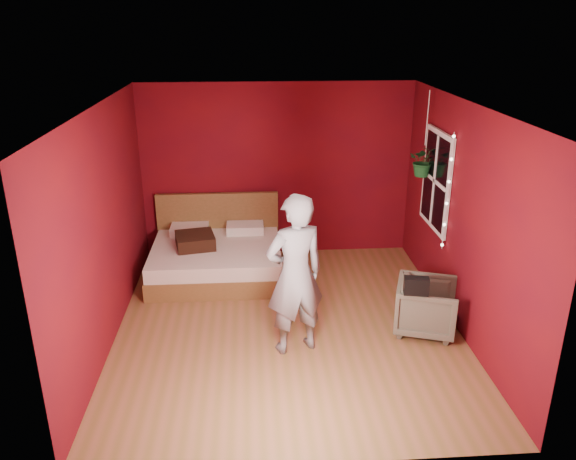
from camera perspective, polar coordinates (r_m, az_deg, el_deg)
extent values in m
plane|color=brown|center=(6.82, -0.05, -9.60)|extent=(4.50, 4.50, 0.00)
cube|color=maroon|center=(8.41, -1.14, 6.04)|extent=(4.00, 0.02, 2.60)
cube|color=maroon|center=(4.23, 2.12, -10.01)|extent=(4.00, 0.02, 2.60)
cube|color=maroon|center=(6.45, -18.16, 0.22)|extent=(0.02, 4.50, 2.60)
cube|color=maroon|center=(6.70, 17.36, 1.08)|extent=(0.02, 4.50, 2.60)
cube|color=white|center=(5.94, -0.06, 12.63)|extent=(4.00, 4.50, 0.02)
cube|color=white|center=(7.43, 14.83, 4.90)|extent=(0.04, 0.97, 1.27)
cube|color=black|center=(7.43, 14.72, 4.90)|extent=(0.02, 0.85, 1.15)
cube|color=white|center=(7.43, 14.68, 4.90)|extent=(0.03, 0.05, 1.15)
cube|color=white|center=(7.43, 14.68, 4.90)|extent=(0.03, 0.85, 0.05)
cylinder|color=silver|center=(6.95, 15.93, 3.68)|extent=(0.01, 0.01, 1.45)
sphere|color=#FFF2CC|center=(7.17, 15.39, -1.47)|extent=(0.04, 0.04, 0.04)
sphere|color=#FFF2CC|center=(7.07, 15.60, 0.55)|extent=(0.04, 0.04, 0.04)
sphere|color=#FFF2CC|center=(6.99, 15.82, 2.62)|extent=(0.04, 0.04, 0.04)
sphere|color=#FFF2CC|center=(6.91, 16.04, 4.74)|extent=(0.04, 0.04, 0.04)
sphere|color=#FFF2CC|center=(6.84, 16.26, 6.91)|extent=(0.04, 0.04, 0.04)
sphere|color=#FFF2CC|center=(6.79, 16.49, 9.12)|extent=(0.04, 0.04, 0.04)
cube|color=brown|center=(8.03, -7.22, -3.79)|extent=(1.81, 1.54, 0.25)
cube|color=silver|center=(7.94, -7.30, -2.30)|extent=(1.78, 1.51, 0.20)
cube|color=brown|center=(8.57, -7.10, 0.53)|extent=(1.81, 0.07, 1.00)
cube|color=silver|center=(8.39, -9.96, 0.06)|extent=(0.54, 0.34, 0.13)
cube|color=silver|center=(8.35, -4.38, 0.20)|extent=(0.54, 0.34, 0.13)
imported|color=slate|center=(5.95, 0.72, -4.59)|extent=(0.76, 0.62, 1.80)
imported|color=#5B5947|center=(6.76, 13.88, -7.58)|extent=(0.86, 0.85, 0.62)
cube|color=black|center=(6.29, 12.90, -5.54)|extent=(0.29, 0.18, 0.19)
cube|color=black|center=(7.90, -9.41, -1.07)|extent=(0.60, 0.60, 0.18)
cylinder|color=silver|center=(7.47, 13.98, 10.98)|extent=(0.01, 0.01, 0.70)
imported|color=#1B5F2A|center=(7.58, 13.62, 6.84)|extent=(0.43, 0.40, 0.41)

